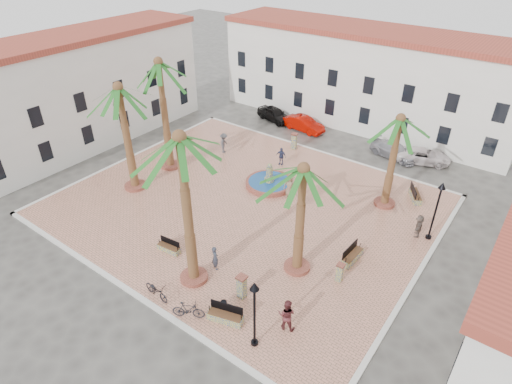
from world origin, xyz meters
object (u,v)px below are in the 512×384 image
(bicycle_a, at_px, (156,290))
(pedestrian_east, at_px, (419,226))
(bench_se, at_px, (226,316))
(pedestrian_fountain_b, at_px, (281,156))
(car_silver, at_px, (394,151))
(fountain, at_px, (269,182))
(palm_sw, at_px, (120,100))
(lamppost_s, at_px, (254,304))
(palm_e, at_px, (303,182))
(bench_s, at_px, (169,248))
(pedestrian_north, at_px, (224,143))
(car_red, at_px, (304,124))
(bicycle_b, at_px, (188,310))
(palm_s, at_px, (181,155))
(palm_nw, at_px, (160,74))
(cyclist_a, at_px, (215,258))
(bollard_n, at_px, (294,141))
(car_black, at_px, (275,114))
(car_white, at_px, (423,156))
(lamppost_e, at_px, (438,201))
(cyclist_b, at_px, (287,315))
(bench_e, at_px, (352,256))
(bollard_e, at_px, (340,272))
(pedestrian_fountain_a, at_px, (290,186))
(litter_bin, at_px, (224,306))
(bollard_se, at_px, (242,286))

(bicycle_a, distance_m, pedestrian_east, 17.44)
(bench_se, distance_m, pedestrian_fountain_b, 17.70)
(car_silver, bearing_deg, fountain, 162.56)
(pedestrian_east, bearing_deg, palm_sw, -86.17)
(lamppost_s, xyz_separation_m, pedestrian_east, (3.63, 13.59, -2.05))
(fountain, relative_size, palm_e, 0.52)
(bench_s, distance_m, pedestrian_north, 14.13)
(pedestrian_fountain_b, xyz_separation_m, car_red, (-2.22, 7.56, -0.22))
(bench_se, bearing_deg, bicycle_b, -166.07)
(palm_s, bearing_deg, palm_nw, 141.44)
(fountain, relative_size, cyclist_a, 2.31)
(bollard_n, bearing_deg, cyclist_a, -73.96)
(bench_s, distance_m, cyclist_a, 3.59)
(car_black, relative_size, car_white, 0.92)
(palm_s, bearing_deg, bicycle_a, -106.10)
(palm_e, distance_m, bicycle_a, 10.20)
(lamppost_e, distance_m, cyclist_b, 12.66)
(palm_sw, distance_m, cyclist_a, 13.50)
(bench_se, distance_m, bollard_n, 20.96)
(car_silver, bearing_deg, cyclist_a, -176.78)
(bench_s, xyz_separation_m, pedestrian_east, (12.36, 11.09, 0.58))
(bench_e, distance_m, bollard_e, 2.16)
(bollard_e, height_order, car_black, car_black)
(bench_e, bearing_deg, car_black, 49.55)
(bench_se, height_order, pedestrian_fountain_a, pedestrian_fountain_a)
(palm_e, distance_m, bench_s, 10.21)
(fountain, bearing_deg, bench_e, -24.62)
(palm_e, xyz_separation_m, pedestrian_fountain_a, (-4.78, 6.59, -5.26))
(cyclist_a, relative_size, bicycle_a, 0.88)
(lamppost_s, distance_m, pedestrian_east, 14.21)
(bench_se, distance_m, car_white, 24.26)
(lamppost_e, relative_size, bicycle_b, 2.43)
(cyclist_a, height_order, bicycle_a, cyclist_a)
(litter_bin, distance_m, pedestrian_north, 18.91)
(cyclist_b, bearing_deg, litter_bin, -0.76)
(bench_e, bearing_deg, bench_s, 125.06)
(palm_sw, bearing_deg, pedestrian_fountain_a, 30.39)
(bench_se, distance_m, cyclist_a, 4.18)
(lamppost_e, bearing_deg, palm_sw, -160.58)
(bollard_n, bearing_deg, car_black, 139.06)
(car_black, bearing_deg, bicycle_a, -146.49)
(palm_nw, height_order, palm_e, palm_nw)
(lamppost_e, relative_size, pedestrian_east, 2.67)
(palm_s, relative_size, bicycle_b, 5.37)
(pedestrian_fountain_a, relative_size, car_silver, 0.41)
(palm_e, bearing_deg, palm_s, -135.41)
(bollard_se, height_order, cyclist_a, cyclist_a)
(bench_e, bearing_deg, pedestrian_north, 70.60)
(palm_sw, xyz_separation_m, bench_e, (17.76, 2.33, -7.03))
(car_black, xyz_separation_m, car_red, (3.85, -0.35, -0.01))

